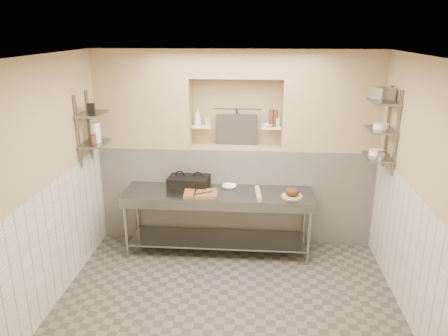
# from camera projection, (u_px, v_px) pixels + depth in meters

# --- Properties ---
(floor) EXTENTS (4.00, 3.90, 0.10)m
(floor) POSITION_uv_depth(u_px,v_px,m) (227.00, 304.00, 5.16)
(floor) COLOR #55504B
(floor) RESTS_ON ground
(ceiling) EXTENTS (4.00, 3.90, 0.10)m
(ceiling) POSITION_uv_depth(u_px,v_px,m) (228.00, 51.00, 4.27)
(ceiling) COLOR silver
(ceiling) RESTS_ON ground
(wall_left) EXTENTS (0.10, 3.90, 2.80)m
(wall_left) POSITION_uv_depth(u_px,v_px,m) (45.00, 184.00, 4.87)
(wall_left) COLOR tan
(wall_left) RESTS_ON ground
(wall_right) EXTENTS (0.10, 3.90, 2.80)m
(wall_right) POSITION_uv_depth(u_px,v_px,m) (423.00, 195.00, 4.56)
(wall_right) COLOR tan
(wall_right) RESTS_ON ground
(wall_back) EXTENTS (4.00, 0.10, 2.80)m
(wall_back) POSITION_uv_depth(u_px,v_px,m) (237.00, 143.00, 6.61)
(wall_back) COLOR tan
(wall_back) RESTS_ON ground
(wall_front) EXTENTS (4.00, 0.10, 2.80)m
(wall_front) POSITION_uv_depth(u_px,v_px,m) (206.00, 298.00, 2.82)
(wall_front) COLOR tan
(wall_front) RESTS_ON ground
(backwall_lower) EXTENTS (4.00, 0.40, 1.40)m
(backwall_lower) POSITION_uv_depth(u_px,v_px,m) (236.00, 192.00, 6.59)
(backwall_lower) COLOR white
(backwall_lower) RESTS_ON floor
(alcove_sill) EXTENTS (1.30, 0.40, 0.02)m
(alcove_sill) POSITION_uv_depth(u_px,v_px,m) (236.00, 147.00, 6.37)
(alcove_sill) COLOR tan
(alcove_sill) RESTS_ON backwall_lower
(backwall_pillar_left) EXTENTS (1.35, 0.40, 1.40)m
(backwall_pillar_left) POSITION_uv_depth(u_px,v_px,m) (144.00, 98.00, 6.26)
(backwall_pillar_left) COLOR tan
(backwall_pillar_left) RESTS_ON backwall_lower
(backwall_pillar_right) EXTENTS (1.35, 0.40, 1.40)m
(backwall_pillar_right) POSITION_uv_depth(u_px,v_px,m) (332.00, 101.00, 6.06)
(backwall_pillar_right) COLOR tan
(backwall_pillar_right) RESTS_ON backwall_lower
(backwall_header) EXTENTS (1.30, 0.40, 0.40)m
(backwall_header) POSITION_uv_depth(u_px,v_px,m) (237.00, 63.00, 6.01)
(backwall_header) COLOR tan
(backwall_header) RESTS_ON backwall_lower
(wainscot_left) EXTENTS (0.02, 3.90, 1.40)m
(wainscot_left) POSITION_uv_depth(u_px,v_px,m) (57.00, 241.00, 5.08)
(wainscot_left) COLOR white
(wainscot_left) RESTS_ON floor
(wainscot_right) EXTENTS (0.02, 3.90, 1.40)m
(wainscot_right) POSITION_uv_depth(u_px,v_px,m) (408.00, 254.00, 4.78)
(wainscot_right) COLOR white
(wainscot_right) RESTS_ON floor
(alcove_shelf_left) EXTENTS (0.28, 0.16, 0.02)m
(alcove_shelf_left) POSITION_uv_depth(u_px,v_px,m) (202.00, 126.00, 6.32)
(alcove_shelf_left) COLOR white
(alcove_shelf_left) RESTS_ON backwall_lower
(alcove_shelf_right) EXTENTS (0.28, 0.16, 0.02)m
(alcove_shelf_right) POSITION_uv_depth(u_px,v_px,m) (271.00, 128.00, 6.24)
(alcove_shelf_right) COLOR white
(alcove_shelf_right) RESTS_ON backwall_lower
(utensil_rail) EXTENTS (0.70, 0.02, 0.02)m
(utensil_rail) POSITION_uv_depth(u_px,v_px,m) (237.00, 108.00, 6.37)
(utensil_rail) COLOR gray
(utensil_rail) RESTS_ON wall_back
(hanging_steel) EXTENTS (0.02, 0.02, 0.30)m
(hanging_steel) POSITION_uv_depth(u_px,v_px,m) (237.00, 120.00, 6.40)
(hanging_steel) COLOR black
(hanging_steel) RESTS_ON utensil_rail
(splash_panel) EXTENTS (0.60, 0.08, 0.45)m
(splash_panel) POSITION_uv_depth(u_px,v_px,m) (237.00, 130.00, 6.40)
(splash_panel) COLOR #383330
(splash_panel) RESTS_ON alcove_sill
(shelf_rail_left_a) EXTENTS (0.03, 0.03, 0.95)m
(shelf_rail_left_a) POSITION_uv_depth(u_px,v_px,m) (89.00, 125.00, 5.92)
(shelf_rail_left_a) COLOR slate
(shelf_rail_left_a) RESTS_ON wall_left
(shelf_rail_left_b) EXTENTS (0.03, 0.03, 0.95)m
(shelf_rail_left_b) POSITION_uv_depth(u_px,v_px,m) (78.00, 132.00, 5.54)
(shelf_rail_left_b) COLOR slate
(shelf_rail_left_b) RESTS_ON wall_left
(wall_shelf_left_lower) EXTENTS (0.30, 0.50, 0.02)m
(wall_shelf_left_lower) POSITION_uv_depth(u_px,v_px,m) (95.00, 144.00, 5.79)
(wall_shelf_left_lower) COLOR slate
(wall_shelf_left_lower) RESTS_ON wall_left
(wall_shelf_left_upper) EXTENTS (0.30, 0.50, 0.03)m
(wall_shelf_left_upper) POSITION_uv_depth(u_px,v_px,m) (92.00, 114.00, 5.66)
(wall_shelf_left_upper) COLOR slate
(wall_shelf_left_upper) RESTS_ON wall_left
(shelf_rail_right_a) EXTENTS (0.03, 0.03, 1.05)m
(shelf_rail_right_a) POSITION_uv_depth(u_px,v_px,m) (387.00, 127.00, 5.61)
(shelf_rail_right_a) COLOR slate
(shelf_rail_right_a) RESTS_ON wall_right
(shelf_rail_right_b) EXTENTS (0.03, 0.03, 1.05)m
(shelf_rail_right_b) POSITION_uv_depth(u_px,v_px,m) (397.00, 134.00, 5.23)
(shelf_rail_right_b) COLOR slate
(shelf_rail_right_b) RESTS_ON wall_right
(wall_shelf_right_lower) EXTENTS (0.30, 0.50, 0.02)m
(wall_shelf_right_lower) POSITION_uv_depth(u_px,v_px,m) (378.00, 157.00, 5.54)
(wall_shelf_right_lower) COLOR slate
(wall_shelf_right_lower) RESTS_ON wall_right
(wall_shelf_right_mid) EXTENTS (0.30, 0.50, 0.02)m
(wall_shelf_right_mid) POSITION_uv_depth(u_px,v_px,m) (381.00, 130.00, 5.43)
(wall_shelf_right_mid) COLOR slate
(wall_shelf_right_mid) RESTS_ON wall_right
(wall_shelf_right_upper) EXTENTS (0.30, 0.50, 0.03)m
(wall_shelf_right_upper) POSITION_uv_depth(u_px,v_px,m) (384.00, 102.00, 5.33)
(wall_shelf_right_upper) COLOR slate
(wall_shelf_right_upper) RESTS_ON wall_right
(prep_table) EXTENTS (2.60, 0.70, 0.90)m
(prep_table) POSITION_uv_depth(u_px,v_px,m) (218.00, 210.00, 6.08)
(prep_table) COLOR gray
(prep_table) RESTS_ON floor
(panini_press) EXTENTS (0.60, 0.46, 0.15)m
(panini_press) POSITION_uv_depth(u_px,v_px,m) (189.00, 181.00, 6.23)
(panini_press) COLOR black
(panini_press) RESTS_ON prep_table
(cutting_board) EXTENTS (0.47, 0.35, 0.04)m
(cutting_board) POSITION_uv_depth(u_px,v_px,m) (201.00, 194.00, 5.91)
(cutting_board) COLOR brown
(cutting_board) RESTS_ON prep_table
(knife_blade) EXTENTS (0.25, 0.19, 0.01)m
(knife_blade) POSITION_uv_depth(u_px,v_px,m) (203.00, 193.00, 5.86)
(knife_blade) COLOR gray
(knife_blade) RESTS_ON cutting_board
(tongs) EXTENTS (0.03, 0.25, 0.02)m
(tongs) POSITION_uv_depth(u_px,v_px,m) (195.00, 193.00, 5.85)
(tongs) COLOR gray
(tongs) RESTS_ON cutting_board
(mixing_bowl) EXTENTS (0.22, 0.22, 0.05)m
(mixing_bowl) POSITION_uv_depth(u_px,v_px,m) (229.00, 187.00, 6.16)
(mixing_bowl) COLOR white
(mixing_bowl) RESTS_ON prep_table
(rolling_pin) EXTENTS (0.11, 0.47, 0.07)m
(rolling_pin) POSITION_uv_depth(u_px,v_px,m) (258.00, 194.00, 5.88)
(rolling_pin) COLOR beige
(rolling_pin) RESTS_ON prep_table
(bread_board) EXTENTS (0.28, 0.28, 0.02)m
(bread_board) POSITION_uv_depth(u_px,v_px,m) (292.00, 196.00, 5.86)
(bread_board) COLOR beige
(bread_board) RESTS_ON prep_table
(bread_loaf) EXTENTS (0.19, 0.19, 0.11)m
(bread_loaf) POSITION_uv_depth(u_px,v_px,m) (292.00, 192.00, 5.84)
(bread_loaf) COLOR #4C2D19
(bread_loaf) RESTS_ON bread_board
(bottle_soap) EXTENTS (0.10, 0.10, 0.24)m
(bottle_soap) POSITION_uv_depth(u_px,v_px,m) (198.00, 117.00, 6.28)
(bottle_soap) COLOR white
(bottle_soap) RESTS_ON alcove_shelf_left
(jar_alcove) EXTENTS (0.07, 0.07, 0.11)m
(jar_alcove) POSITION_uv_depth(u_px,v_px,m) (208.00, 122.00, 6.30)
(jar_alcove) COLOR tan
(jar_alcove) RESTS_ON alcove_shelf_left
(bowl_alcove) EXTENTS (0.18, 0.18, 0.05)m
(bowl_alcove) POSITION_uv_depth(u_px,v_px,m) (268.00, 125.00, 6.23)
(bowl_alcove) COLOR white
(bowl_alcove) RESTS_ON alcove_shelf_right
(condiment_a) EXTENTS (0.07, 0.07, 0.24)m
(condiment_a) POSITION_uv_depth(u_px,v_px,m) (275.00, 118.00, 6.21)
(condiment_a) COLOR #553220
(condiment_a) RESTS_ON alcove_shelf_right
(condiment_b) EXTENTS (0.06, 0.06, 0.25)m
(condiment_b) POSITION_uv_depth(u_px,v_px,m) (271.00, 118.00, 6.20)
(condiment_b) COLOR #553220
(condiment_b) RESTS_ON alcove_shelf_right
(condiment_c) EXTENTS (0.07, 0.07, 0.12)m
(condiment_c) POSITION_uv_depth(u_px,v_px,m) (278.00, 123.00, 6.23)
(condiment_c) COLOR white
(condiment_c) RESTS_ON alcove_shelf_right
(jug_left) EXTENTS (0.13, 0.13, 0.26)m
(jug_left) POSITION_uv_depth(u_px,v_px,m) (95.00, 132.00, 5.79)
(jug_left) COLOR white
(jug_left) RESTS_ON wall_shelf_left_lower
(jar_left) EXTENTS (0.08, 0.08, 0.13)m
(jar_left) POSITION_uv_depth(u_px,v_px,m) (93.00, 139.00, 5.72)
(jar_left) COLOR #553220
(jar_left) RESTS_ON wall_shelf_left_lower
(box_left_upper) EXTENTS (0.11, 0.11, 0.13)m
(box_left_upper) POSITION_uv_depth(u_px,v_px,m) (91.00, 108.00, 5.62)
(box_left_upper) COLOR black
(box_left_upper) RESTS_ON wall_shelf_left_upper
(bowl_right) EXTENTS (0.20, 0.20, 0.06)m
(bowl_right) POSITION_uv_depth(u_px,v_px,m) (377.00, 152.00, 5.59)
(bowl_right) COLOR white
(bowl_right) RESTS_ON wall_shelf_right_lower
(canister_right) EXTENTS (0.10, 0.10, 0.10)m
(canister_right) POSITION_uv_depth(u_px,v_px,m) (381.00, 155.00, 5.38)
(canister_right) COLOR gray
(canister_right) RESTS_ON wall_shelf_right_lower
(bowl_right_mid) EXTENTS (0.18, 0.18, 0.07)m
(bowl_right_mid) POSITION_uv_depth(u_px,v_px,m) (381.00, 126.00, 5.43)
(bowl_right_mid) COLOR white
(bowl_right_mid) RESTS_ON wall_shelf_right_mid
(basket_right) EXTENTS (0.27, 0.29, 0.15)m
(basket_right) POSITION_uv_depth(u_px,v_px,m) (383.00, 94.00, 5.37)
(basket_right) COLOR gray
(basket_right) RESTS_ON wall_shelf_right_upper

